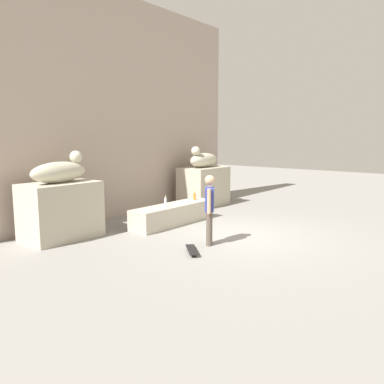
{
  "coord_description": "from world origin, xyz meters",
  "views": [
    {
      "loc": [
        -8.39,
        -5.3,
        2.6
      ],
      "look_at": [
        -0.44,
        1.08,
        1.1
      ],
      "focal_mm": 36.35,
      "sensor_mm": 36.0,
      "label": 1
    }
  ],
  "objects_px": {
    "skateboard": "(192,250)",
    "bottle_orange": "(195,197)",
    "statue_reclining_right": "(203,160)",
    "bottle_clear": "(165,202)",
    "skater": "(209,207)",
    "statue_reclining_left": "(60,171)"
  },
  "relations": [
    {
      "from": "statue_reclining_left",
      "to": "statue_reclining_right",
      "type": "relative_size",
      "value": 1.0
    },
    {
      "from": "statue_reclining_right",
      "to": "skater",
      "type": "bearing_deg",
      "value": 33.37
    },
    {
      "from": "skater",
      "to": "bottle_orange",
      "type": "xyz_separation_m",
      "value": [
        2.14,
        2.14,
        -0.24
      ]
    },
    {
      "from": "bottle_clear",
      "to": "bottle_orange",
      "type": "distance_m",
      "value": 1.41
    },
    {
      "from": "skater",
      "to": "statue_reclining_left",
      "type": "bearing_deg",
      "value": 86.04
    },
    {
      "from": "statue_reclining_right",
      "to": "bottle_clear",
      "type": "distance_m",
      "value": 3.64
    },
    {
      "from": "skateboard",
      "to": "bottle_clear",
      "type": "bearing_deg",
      "value": 8.64
    },
    {
      "from": "statue_reclining_right",
      "to": "skateboard",
      "type": "bearing_deg",
      "value": 29.36
    },
    {
      "from": "statue_reclining_right",
      "to": "bottle_clear",
      "type": "xyz_separation_m",
      "value": [
        -3.31,
        -1.16,
        -1.0
      ]
    },
    {
      "from": "skater",
      "to": "skateboard",
      "type": "bearing_deg",
      "value": 153.03
    },
    {
      "from": "skater",
      "to": "skateboard",
      "type": "relative_size",
      "value": 2.32
    },
    {
      "from": "statue_reclining_left",
      "to": "bottle_orange",
      "type": "relative_size",
      "value": 6.32
    },
    {
      "from": "statue_reclining_left",
      "to": "bottle_clear",
      "type": "height_order",
      "value": "statue_reclining_left"
    },
    {
      "from": "skateboard",
      "to": "bottle_orange",
      "type": "distance_m",
      "value": 3.71
    },
    {
      "from": "bottle_orange",
      "to": "statue_reclining_right",
      "type": "bearing_deg",
      "value": 30.05
    },
    {
      "from": "statue_reclining_right",
      "to": "skateboard",
      "type": "relative_size",
      "value": 2.28
    },
    {
      "from": "skater",
      "to": "bottle_orange",
      "type": "bearing_deg",
      "value": 11.48
    },
    {
      "from": "statue_reclining_left",
      "to": "skater",
      "type": "height_order",
      "value": "statue_reclining_left"
    },
    {
      "from": "bottle_orange",
      "to": "bottle_clear",
      "type": "bearing_deg",
      "value": -177.73
    },
    {
      "from": "statue_reclining_left",
      "to": "bottle_orange",
      "type": "height_order",
      "value": "statue_reclining_left"
    },
    {
      "from": "statue_reclining_right",
      "to": "bottle_clear",
      "type": "height_order",
      "value": "statue_reclining_right"
    },
    {
      "from": "statue_reclining_right",
      "to": "statue_reclining_left",
      "type": "bearing_deg",
      "value": -5.44
    }
  ]
}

